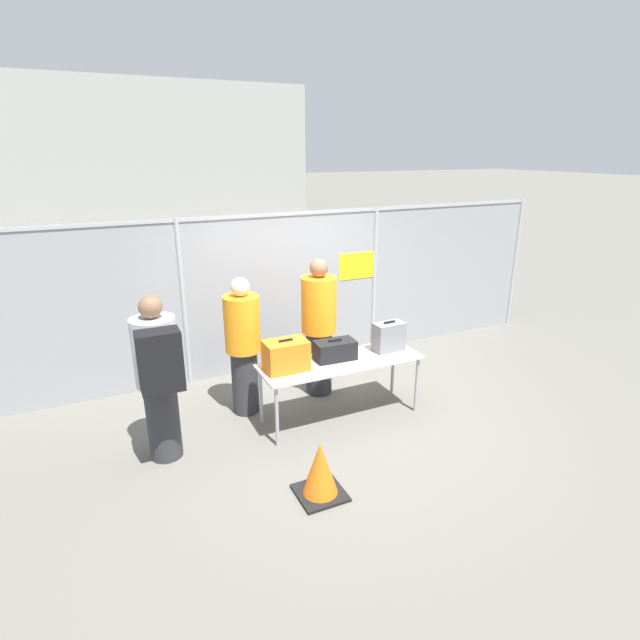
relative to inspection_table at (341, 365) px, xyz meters
The scene contains 12 objects.
ground_plane 0.68m from the inspection_table, 41.31° to the right, with size 120.00×120.00×0.00m, color #605E56.
fence_section 1.81m from the inspection_table, 89.26° to the left, with size 8.84×0.07×2.26m.
inspection_table is the anchor object (origin of this frame).
suitcase_orange 0.71m from the inspection_table, behind, with size 0.47×0.31×0.36m.
suitcase_black 0.19m from the inspection_table, 122.98° to the left, with size 0.49×0.28×0.25m.
suitcase_grey 0.71m from the inspection_table, ahead, with size 0.38×0.22×0.38m.
traveler_hooded 2.05m from the inspection_table, behind, with size 0.44×0.68×1.76m.
security_worker_near 0.75m from the inspection_table, 86.31° to the left, with size 0.45×0.45×1.80m.
security_worker_far 1.18m from the inspection_table, 147.69° to the left, with size 0.42×0.42×1.69m.
utility_trailer 4.80m from the inspection_table, 64.96° to the left, with size 4.05×2.15×0.67m.
distant_hangar 25.18m from the inspection_table, 89.99° to the left, with size 17.04×9.04×6.14m.
traffic_cone 1.52m from the inspection_table, 124.78° to the right, with size 0.44×0.44×0.55m.
Camera 1 is at (-2.50, -4.71, 3.07)m, focal length 28.00 mm.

